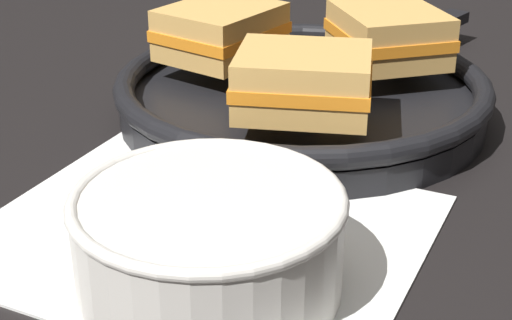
% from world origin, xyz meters
% --- Properties ---
extents(ground_plane, '(4.00, 4.00, 0.00)m').
position_xyz_m(ground_plane, '(0.00, 0.00, 0.00)').
color(ground_plane, black).
extents(napkin, '(0.32, 0.29, 0.00)m').
position_xyz_m(napkin, '(0.02, -0.02, 0.00)').
color(napkin, white).
rests_on(napkin, ground_plane).
extents(soup_bowl, '(0.16, 0.16, 0.06)m').
position_xyz_m(soup_bowl, '(0.06, -0.06, 0.04)').
color(soup_bowl, silver).
rests_on(soup_bowl, ground_plane).
extents(spoon, '(0.15, 0.03, 0.01)m').
position_xyz_m(spoon, '(0.04, -0.01, 0.01)').
color(spoon, '#9E9EA3').
rests_on(spoon, napkin).
extents(skillet, '(0.33, 0.46, 0.04)m').
position_xyz_m(skillet, '(-0.04, 0.19, 0.02)').
color(skillet, black).
rests_on(skillet, ground_plane).
extents(sandwich_near_left, '(0.13, 0.13, 0.05)m').
position_xyz_m(sandwich_near_left, '(-0.00, 0.27, 0.06)').
color(sandwich_near_left, tan).
rests_on(sandwich_near_left, skillet).
extents(sandwich_near_right, '(0.09, 0.10, 0.05)m').
position_xyz_m(sandwich_near_right, '(-0.13, 0.18, 0.06)').
color(sandwich_near_right, tan).
rests_on(sandwich_near_right, skillet).
extents(sandwich_far_left, '(0.13, 0.12, 0.05)m').
position_xyz_m(sandwich_far_left, '(0.01, 0.12, 0.06)').
color(sandwich_far_left, tan).
rests_on(sandwich_far_left, skillet).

